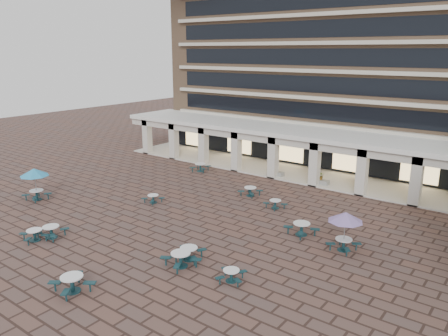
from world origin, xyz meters
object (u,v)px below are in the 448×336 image
(planter_right, at_px, (321,180))
(picnic_table_1, at_px, (72,282))
(planter_left, at_px, (276,171))
(picnic_table_0, at_px, (35,234))
(picnic_table_2, at_px, (189,252))

(planter_right, bearing_deg, picnic_table_1, -95.30)
(picnic_table_1, height_order, planter_right, planter_right)
(picnic_table_1, height_order, planter_left, planter_left)
(picnic_table_0, relative_size, planter_right, 1.27)
(picnic_table_2, xyz_separation_m, planter_left, (-4.70, 17.84, 0.10))
(planter_left, bearing_deg, planter_right, 0.00)
(picnic_table_1, bearing_deg, picnic_table_0, 172.14)
(planter_right, bearing_deg, planter_left, 180.00)
(picnic_table_2, bearing_deg, planter_left, 85.77)
(picnic_table_1, xyz_separation_m, picnic_table_2, (2.36, 6.06, -0.05))
(picnic_table_0, height_order, planter_right, planter_right)
(picnic_table_1, bearing_deg, planter_left, 104.68)
(picnic_table_1, distance_m, picnic_table_2, 6.50)
(picnic_table_2, distance_m, planter_left, 18.45)
(picnic_table_0, xyz_separation_m, picnic_table_1, (7.16, -2.18, 0.07))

